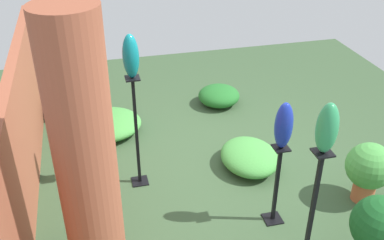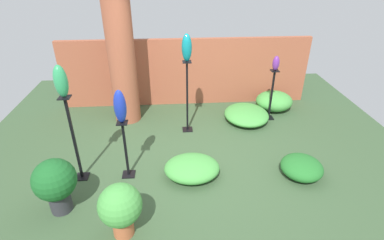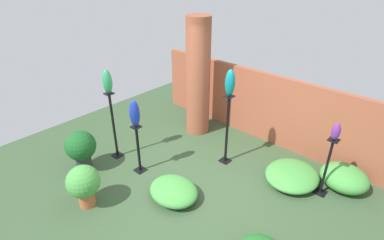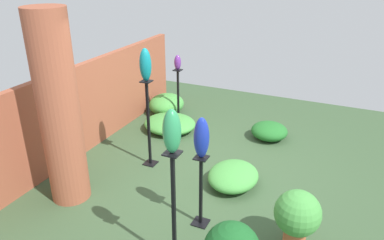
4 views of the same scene
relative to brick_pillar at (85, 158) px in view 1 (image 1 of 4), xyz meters
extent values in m
plane|color=#385133|center=(1.30, -1.56, -1.31)|extent=(8.00, 8.00, 0.00)
cube|color=#9E5138|center=(1.30, 0.71, -0.55)|extent=(5.60, 0.12, 1.53)
cylinder|color=#9E5138|center=(0.00, 0.00, 0.00)|extent=(0.53, 0.53, 2.62)
cube|color=black|center=(1.24, -0.57, -1.30)|extent=(0.20, 0.20, 0.01)
cube|color=black|center=(1.24, -0.57, -0.60)|extent=(0.04, 0.04, 1.43)
cube|color=black|center=(1.24, -0.57, 0.11)|extent=(0.16, 0.16, 0.02)
cube|color=black|center=(3.03, -0.20, -1.30)|extent=(0.20, 0.20, 0.01)
cube|color=black|center=(3.03, -0.20, -0.77)|extent=(0.04, 0.04, 1.09)
cube|color=black|center=(3.03, -0.20, -0.23)|extent=(0.16, 0.16, 0.02)
cube|color=black|center=(0.21, -1.92, -1.30)|extent=(0.20, 0.20, 0.01)
cube|color=black|center=(0.21, -1.92, -0.83)|extent=(0.04, 0.04, 0.97)
cube|color=black|center=(0.21, -1.92, -0.35)|extent=(0.16, 0.16, 0.01)
cube|color=black|center=(-0.52, -1.92, -0.61)|extent=(0.04, 0.04, 1.40)
cube|color=black|center=(-0.52, -1.92, 0.08)|extent=(0.16, 0.16, 0.02)
ellipsoid|color=#0F727A|center=(1.24, -0.57, 0.37)|extent=(0.18, 0.18, 0.50)
ellipsoid|color=#6B2D8C|center=(3.03, -0.20, -0.08)|extent=(0.14, 0.14, 0.29)
ellipsoid|color=#192D9E|center=(0.21, -1.92, -0.08)|extent=(0.18, 0.19, 0.51)
ellipsoid|color=#2D9356|center=(-0.52, -1.92, 0.32)|extent=(0.18, 0.18, 0.46)
sphere|color=#195923|center=(-0.63, -2.60, -0.78)|extent=(0.57, 0.57, 0.57)
cylinder|color=#B25B38|center=(0.28, -3.08, -1.18)|extent=(0.26, 0.26, 0.25)
sphere|color=#479942|center=(0.28, -3.08, -0.83)|extent=(0.54, 0.54, 0.54)
ellipsoid|color=#479942|center=(3.26, 0.20, -1.10)|extent=(0.82, 0.73, 0.42)
ellipsoid|color=#479942|center=(2.52, -0.27, -1.17)|extent=(0.93, 1.02, 0.28)
ellipsoid|color=#479942|center=(1.23, -2.01, -1.16)|extent=(0.88, 0.74, 0.29)
ellipsoid|color=#236B28|center=(2.97, -2.12, -1.16)|extent=(0.66, 0.67, 0.31)
camera|label=1|loc=(-3.24, -0.13, 2.19)|focal=42.00mm
camera|label=2|loc=(0.95, -5.78, 1.80)|focal=28.00mm
camera|label=3|loc=(4.07, -4.67, 2.28)|focal=28.00mm
camera|label=4|loc=(-3.35, -3.42, 1.86)|focal=35.00mm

